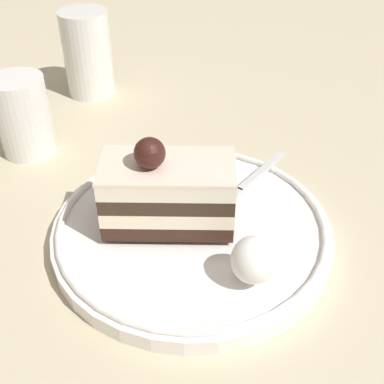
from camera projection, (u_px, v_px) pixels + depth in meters
ground_plane at (184, 222)px, 0.45m from camera, size 2.40×2.40×0.00m
dessert_plate at (192, 229)px, 0.42m from camera, size 0.23×0.23×0.02m
cake_slice at (167, 192)px, 0.40m from camera, size 0.11×0.11×0.08m
whipped_cream_dollop at (254, 260)px, 0.36m from camera, size 0.03×0.03×0.04m
fork at (246, 184)px, 0.45m from camera, size 0.12×0.03×0.00m
drink_glass_near at (24, 120)px, 0.52m from camera, size 0.05×0.05×0.08m
drink_glass_far at (88, 58)px, 0.62m from camera, size 0.06×0.06×0.10m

